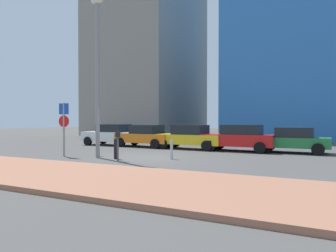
# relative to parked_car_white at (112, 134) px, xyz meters

# --- Properties ---
(ground_plane) EXTENTS (120.00, 120.00, 0.00)m
(ground_plane) POSITION_rel_parked_car_white_xyz_m (5.97, -5.33, -0.80)
(ground_plane) COLOR #4C4947
(sidewalk_brick) EXTENTS (40.00, 4.22, 0.14)m
(sidewalk_brick) POSITION_rel_parked_car_white_xyz_m (5.97, -11.07, -0.73)
(sidewalk_brick) COLOR #9E664C
(sidewalk_brick) RESTS_ON ground
(parked_car_white) EXTENTS (4.27, 2.06, 1.55)m
(parked_car_white) POSITION_rel_parked_car_white_xyz_m (0.00, 0.00, 0.00)
(parked_car_white) COLOR white
(parked_car_white) RESTS_ON ground
(parked_car_orange) EXTENTS (4.47, 2.25, 1.52)m
(parked_car_orange) POSITION_rel_parked_car_white_xyz_m (2.88, -0.14, -0.03)
(parked_car_orange) COLOR orange
(parked_car_orange) RESTS_ON ground
(parked_car_yellow) EXTENTS (4.50, 2.12, 1.54)m
(parked_car_yellow) POSITION_rel_parked_car_white_xyz_m (6.30, -0.28, -0.02)
(parked_car_yellow) COLOR gold
(parked_car_yellow) RESTS_ON ground
(parked_car_red) EXTENTS (4.24, 2.14, 1.57)m
(parked_car_red) POSITION_rel_parked_car_white_xyz_m (9.43, -0.22, 0.01)
(parked_car_red) COLOR red
(parked_car_red) RESTS_ON ground
(parked_car_green) EXTENTS (3.93, 2.07, 1.43)m
(parked_car_green) POSITION_rel_parked_car_white_xyz_m (12.36, 0.10, -0.06)
(parked_car_green) COLOR #237238
(parked_car_green) RESTS_ON ground
(parking_sign_post) EXTENTS (0.60, 0.11, 2.71)m
(parking_sign_post) POSITION_rel_parked_car_white_xyz_m (2.09, -6.83, 0.90)
(parking_sign_post) COLOR gray
(parking_sign_post) RESTS_ON ground
(parking_meter) EXTENTS (0.18, 0.14, 1.34)m
(parking_meter) POSITION_rel_parked_car_white_xyz_m (5.56, -7.05, 0.07)
(parking_meter) COLOR #4C4C51
(parking_meter) RESTS_ON ground
(street_lamp) EXTENTS (0.70, 0.36, 7.74)m
(street_lamp) POSITION_rel_parked_car_white_xyz_m (4.03, -6.57, 3.70)
(street_lamp) COLOR gray
(street_lamp) RESTS_ON ground
(traffic_bollard_near) EXTENTS (0.17, 0.17, 0.94)m
(traffic_bollard_near) POSITION_rel_parked_car_white_xyz_m (5.09, -6.56, -0.33)
(traffic_bollard_near) COLOR black
(traffic_bollard_near) RESTS_ON ground
(traffic_bollard_mid) EXTENTS (0.12, 0.12, 1.00)m
(traffic_bollard_mid) POSITION_rel_parked_car_white_xyz_m (3.52, -5.99, -0.30)
(traffic_bollard_mid) COLOR black
(traffic_bollard_mid) RESTS_ON ground
(traffic_bollard_far) EXTENTS (0.13, 0.13, 0.89)m
(traffic_bollard_far) POSITION_rel_parked_car_white_xyz_m (7.48, -5.45, -0.36)
(traffic_bollard_far) COLOR #B7B7BC
(traffic_bollard_far) RESTS_ON ground
(building_colorful_midrise) EXTENTS (19.50, 16.27, 27.02)m
(building_colorful_midrise) POSITION_rel_parked_car_white_xyz_m (14.71, 18.40, 12.71)
(building_colorful_midrise) COLOR #3372BF
(building_colorful_midrise) RESTS_ON ground
(building_under_construction) EXTENTS (11.20, 15.85, 22.19)m
(building_under_construction) POSITION_rel_parked_car_white_xyz_m (-7.37, 18.55, 10.29)
(building_under_construction) COLOR gray
(building_under_construction) RESTS_ON ground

